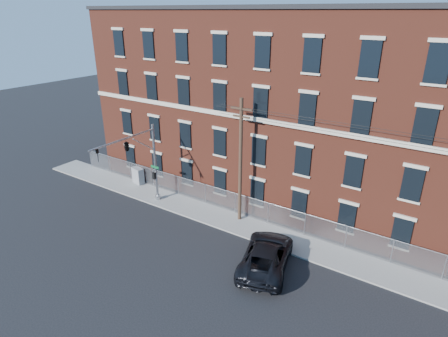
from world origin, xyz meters
TOP-DOWN VIEW (x-y plane):
  - ground at (0.00, 0.00)m, footprint 140.00×140.00m
  - sidewalk at (12.00, 5.00)m, footprint 65.00×3.00m
  - mill_building at (12.00, 13.93)m, footprint 55.30×14.32m
  - chain_link_fence at (12.00, 6.30)m, footprint 59.06×0.06m
  - traffic_signal_mast at (-6.00, 2.18)m, footprint 0.90×6.75m
  - utility_pole_near at (2.00, 5.60)m, footprint 1.80×0.28m
  - pickup_truck at (6.64, 1.42)m, footprint 4.61×6.96m
  - utility_cabinet at (-9.97, 6.00)m, footprint 1.38×0.90m

SIDE VIEW (x-z plane):
  - ground at x=0.00m, z-range 0.00..0.00m
  - sidewalk at x=12.00m, z-range 0.00..0.12m
  - pickup_truck at x=6.64m, z-range 0.00..1.78m
  - utility_cabinet at x=-9.97m, z-range 0.12..1.70m
  - chain_link_fence at x=12.00m, z-range 0.13..1.98m
  - utility_pole_near at x=2.00m, z-range 0.34..10.34m
  - traffic_signal_mast at x=-6.00m, z-range 1.89..8.89m
  - mill_building at x=12.00m, z-range 0.00..16.30m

